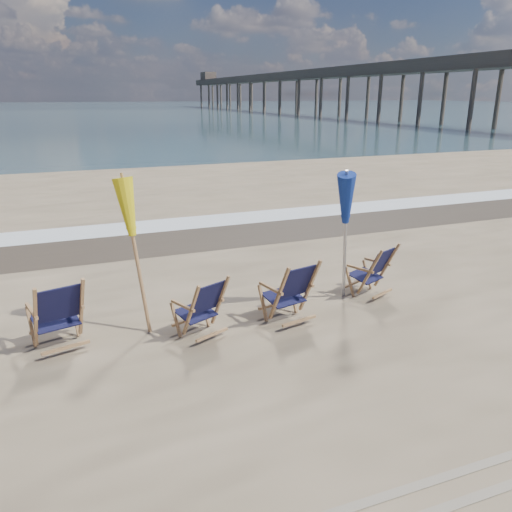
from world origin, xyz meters
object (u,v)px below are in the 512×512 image
Objects in this scene: beach_chair_0 at (82,310)px; umbrella_yellow at (134,216)px; beach_chair_3 at (387,267)px; fishing_pier at (313,87)px; beach_chair_2 at (310,289)px; beach_chair_1 at (220,303)px; umbrella_blue at (347,199)px.

umbrella_yellow is at bearing -177.98° from beach_chair_0.
beach_chair_0 is at bearing -22.18° from beach_chair_3.
beach_chair_3 is 0.01× the size of fishing_pier.
fishing_pier is at bearing -130.15° from beach_chair_2.
beach_chair_1 is 1.80m from umbrella_yellow.
beach_chair_0 is at bearing -32.62° from beach_chair_1.
beach_chair_3 is (5.21, 0.13, -0.06)m from beach_chair_0.
beach_chair_1 is at bearing -15.85° from beach_chair_3.
fishing_pier is at bearing 63.15° from umbrella_blue.
umbrella_blue is at bearing -166.89° from beach_chair_2.
beach_chair_2 reaches higher than beach_chair_1.
fishing_pier is at bearing -139.84° from beach_chair_3.
beach_chair_0 is 0.01× the size of fishing_pier.
fishing_pier is at bearing -133.94° from beach_chair_0.
umbrella_yellow reaches higher than beach_chair_3.
beach_chair_0 is at bearing -163.50° from umbrella_yellow.
umbrella_yellow is (0.85, 0.25, 1.24)m from beach_chair_0.
beach_chair_1 is at bearing -27.45° from umbrella_yellow.
umbrella_yellow reaches higher than beach_chair_1.
umbrella_blue reaches higher than beach_chair_0.
beach_chair_2 is (3.40, -0.40, -0.01)m from beach_chair_0.
beach_chair_0 is 1.11× the size of beach_chair_3.
umbrella_blue is (3.39, -0.24, 0.04)m from umbrella_yellow.
beach_chair_3 is at bearing 166.91° from beach_chair_0.
umbrella_yellow is at bearing -50.83° from beach_chair_1.
beach_chair_2 is at bearing -153.99° from umbrella_blue.
beach_chair_3 is (3.26, 0.44, 0.01)m from beach_chair_1.
beach_chair_0 is 1.13× the size of beach_chair_1.
beach_chair_1 is 0.90× the size of beach_chair_2.
umbrella_yellow reaches higher than beach_chair_0.
beach_chair_1 is 82.39m from fishing_pier.
umbrella_blue is (-0.97, -0.11, 1.34)m from beach_chair_3.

